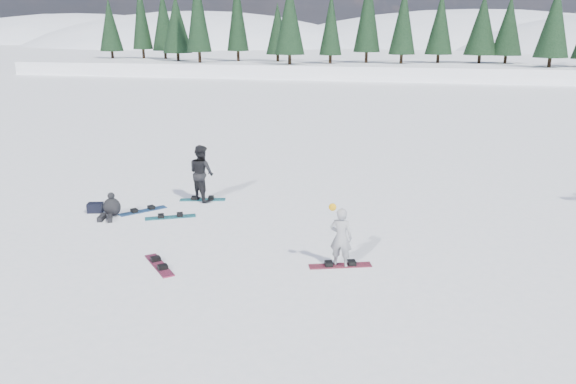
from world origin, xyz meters
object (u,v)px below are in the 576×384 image
(seated_rider, at_px, (111,207))
(snowboard_loose_b, at_px, (159,265))
(gear_bag, at_px, (95,208))
(snowboarder_woman, at_px, (341,237))
(snowboard_loose_a, at_px, (143,211))
(snowboarder_man, at_px, (202,173))
(snowboard_loose_c, at_px, (171,217))

(seated_rider, distance_m, snowboard_loose_b, 4.32)
(gear_bag, distance_m, snowboard_loose_b, 4.99)
(snowboarder_woman, distance_m, snowboard_loose_a, 7.17)
(seated_rider, bearing_deg, gear_bag, 138.85)
(snowboard_loose_b, bearing_deg, snowboarder_man, 147.61)
(seated_rider, xyz_separation_m, snowboard_loose_b, (3.02, -3.08, -0.27))
(gear_bag, xyz_separation_m, snowboard_loose_c, (2.48, 0.05, -0.14))
(snowboarder_man, bearing_deg, seated_rider, 80.22)
(seated_rider, distance_m, snowboard_loose_a, 0.99)
(gear_bag, xyz_separation_m, snowboard_loose_b, (3.72, -3.33, -0.14))
(snowboard_loose_c, bearing_deg, snowboarder_woman, -49.87)
(seated_rider, bearing_deg, snowboard_loose_c, -12.25)
(snowboard_loose_c, bearing_deg, snowboard_loose_a, 135.27)
(snowboarder_man, height_order, seated_rider, snowboarder_man)
(snowboarder_woman, relative_size, snowboard_loose_a, 1.07)
(gear_bag, bearing_deg, snowboard_loose_a, 16.70)
(snowboarder_man, bearing_deg, snowboarder_woman, 173.44)
(snowboarder_woman, relative_size, snowboard_loose_c, 1.07)
(snowboard_loose_c, relative_size, snowboard_loose_a, 1.00)
(snowboard_loose_a, xyz_separation_m, snowboard_loose_b, (2.34, -3.74, 0.00))
(snowboard_loose_a, bearing_deg, gear_bag, 146.64)
(snowboarder_woman, bearing_deg, snowboard_loose_b, 18.67)
(snowboarder_man, xyz_separation_m, snowboard_loose_b, (0.96, -5.29, -0.92))
(snowboarder_woman, bearing_deg, gear_bag, -10.71)
(snowboarder_man, xyz_separation_m, snowboard_loose_c, (-0.28, -1.91, -0.92))
(gear_bag, relative_size, snowboard_loose_b, 0.30)
(seated_rider, bearing_deg, snowboarder_man, 25.34)
(seated_rider, relative_size, snowboard_loose_b, 0.64)
(snowboarder_man, xyz_separation_m, seated_rider, (-2.06, -2.21, -0.65))
(gear_bag, bearing_deg, snowboard_loose_c, 1.08)
(snowboard_loose_b, bearing_deg, seated_rider, -178.27)
(snowboard_loose_c, bearing_deg, seated_rider, 163.30)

